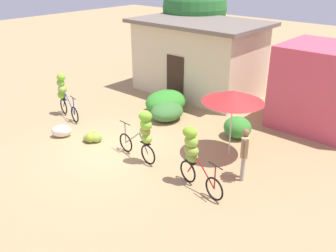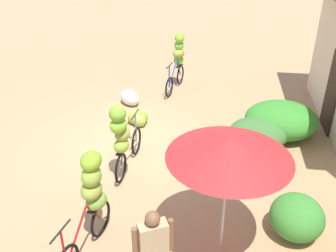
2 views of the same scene
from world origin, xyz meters
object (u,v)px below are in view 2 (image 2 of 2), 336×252
Objects in this scene: bicycle_near_pile at (122,134)px; bicycle_center_loaded at (91,194)px; bicycle_leftmost at (178,57)px; person_vendor at (153,247)px; produce_sack at (130,97)px; banana_pile_on_ground at (138,118)px; market_umbrella at (230,147)px.

bicycle_center_loaded is (1.89, -0.05, -0.02)m from bicycle_near_pile.
bicycle_leftmost is 4.98m from bicycle_near_pile.
person_vendor is (7.72, 0.53, -0.03)m from bicycle_leftmost.
bicycle_near_pile is at bearing 10.83° from produce_sack.
bicycle_center_loaded is at bearing 6.50° from produce_sack.
banana_pile_on_ground is at bearing -175.55° from bicycle_near_pile.
bicycle_leftmost is 2.36× the size of banana_pile_on_ground.
bicycle_near_pile is 3.56m from produce_sack.
market_umbrella is 2.99× the size of banana_pile_on_ground.
produce_sack is at bearing -157.16° from banana_pile_on_ground.
bicycle_leftmost is 0.98× the size of bicycle_near_pile.
bicycle_leftmost reaches higher than produce_sack.
bicycle_leftmost is 7.74m from person_vendor.
bicycle_near_pile is at bearing 178.55° from bicycle_center_loaded.
market_umbrella is 1.75m from person_vendor.
banana_pile_on_ground is 0.46× the size of person_vendor.
bicycle_near_pile is at bearing -6.69° from bicycle_leftmost.
bicycle_leftmost is 1.09× the size of person_vendor.
bicycle_near_pile reaches higher than banana_pile_on_ground.
market_umbrella reaches higher than bicycle_near_pile.
market_umbrella reaches higher than person_vendor.
bicycle_center_loaded is 1.46m from person_vendor.
market_umbrella is at bearing 12.60° from bicycle_leftmost.
person_vendor is (0.88, 1.16, -0.06)m from bicycle_center_loaded.
banana_pile_on_ground is at bearing -165.68° from person_vendor.
market_umbrella reaches higher than bicycle_leftmost.
produce_sack is (-1.13, -0.47, 0.05)m from banana_pile_on_ground.
produce_sack is (-3.41, -0.65, -0.81)m from bicycle_near_pile.
bicycle_center_loaded is 5.39m from produce_sack.
person_vendor is (1.04, -0.96, -1.03)m from market_umbrella.
bicycle_near_pile is at bearing -129.85° from market_umbrella.
bicycle_leftmost is 6.87m from bicycle_center_loaded.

